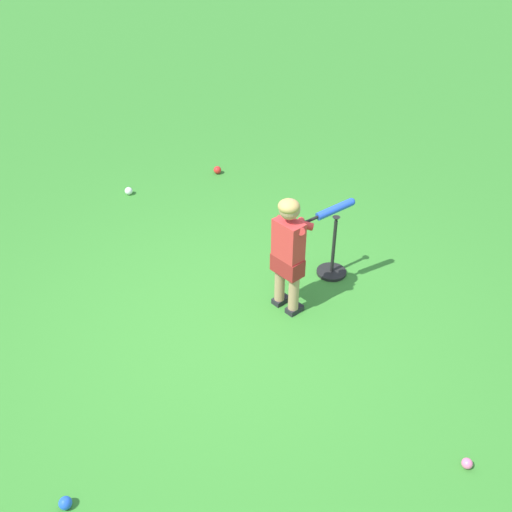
{
  "coord_description": "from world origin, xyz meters",
  "views": [
    {
      "loc": [
        -3.15,
        -1.93,
        3.28
      ],
      "look_at": [
        0.43,
        0.06,
        0.45
      ],
      "focal_mm": 40.95,
      "sensor_mm": 36.0,
      "label": 1
    }
  ],
  "objects_px": {
    "play_ball_center_lawn": "(65,503)",
    "play_ball_midfield": "(467,463)",
    "child_batter": "(291,245)",
    "play_ball_far_left": "(217,170)",
    "play_ball_near_batter": "(129,191)",
    "batting_tee": "(332,264)"
  },
  "relations": [
    {
      "from": "child_batter",
      "to": "batting_tee",
      "type": "distance_m",
      "value": 0.85
    },
    {
      "from": "child_batter",
      "to": "batting_tee",
      "type": "height_order",
      "value": "child_batter"
    },
    {
      "from": "child_batter",
      "to": "play_ball_far_left",
      "type": "xyz_separation_m",
      "value": [
        1.89,
        1.93,
        -0.6
      ]
    },
    {
      "from": "child_batter",
      "to": "play_ball_near_batter",
      "type": "relative_size",
      "value": 11.9
    },
    {
      "from": "play_ball_center_lawn",
      "to": "play_ball_midfield",
      "type": "distance_m",
      "value": 2.53
    },
    {
      "from": "play_ball_midfield",
      "to": "child_batter",
      "type": "bearing_deg",
      "value": 62.54
    },
    {
      "from": "child_batter",
      "to": "play_ball_near_batter",
      "type": "bearing_deg",
      "value": 70.0
    },
    {
      "from": "play_ball_near_batter",
      "to": "child_batter",
      "type": "bearing_deg",
      "value": -110.0
    },
    {
      "from": "batting_tee",
      "to": "play_ball_midfield",
      "type": "bearing_deg",
      "value": -133.87
    },
    {
      "from": "play_ball_far_left",
      "to": "play_ball_center_lawn",
      "type": "bearing_deg",
      "value": -159.42
    },
    {
      "from": "play_ball_midfield",
      "to": "batting_tee",
      "type": "xyz_separation_m",
      "value": [
        1.54,
        1.6,
        0.07
      ]
    },
    {
      "from": "play_ball_midfield",
      "to": "batting_tee",
      "type": "bearing_deg",
      "value": 46.13
    },
    {
      "from": "play_ball_near_batter",
      "to": "play_ball_far_left",
      "type": "bearing_deg",
      "value": -32.54
    },
    {
      "from": "play_ball_midfield",
      "to": "play_ball_far_left",
      "type": "bearing_deg",
      "value": 52.71
    },
    {
      "from": "play_ball_center_lawn",
      "to": "play_ball_midfield",
      "type": "height_order",
      "value": "play_ball_center_lawn"
    },
    {
      "from": "child_batter",
      "to": "play_ball_far_left",
      "type": "distance_m",
      "value": 2.76
    },
    {
      "from": "play_ball_near_batter",
      "to": "batting_tee",
      "type": "xyz_separation_m",
      "value": [
        -0.29,
        -2.68,
        0.06
      ]
    },
    {
      "from": "play_ball_far_left",
      "to": "play_ball_midfield",
      "type": "bearing_deg",
      "value": -127.29
    },
    {
      "from": "child_batter",
      "to": "batting_tee",
      "type": "relative_size",
      "value": 1.74
    },
    {
      "from": "play_ball_far_left",
      "to": "batting_tee",
      "type": "relative_size",
      "value": 0.16
    },
    {
      "from": "play_ball_midfield",
      "to": "batting_tee",
      "type": "height_order",
      "value": "batting_tee"
    },
    {
      "from": "play_ball_midfield",
      "to": "play_ball_near_batter",
      "type": "bearing_deg",
      "value": 66.88
    }
  ]
}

